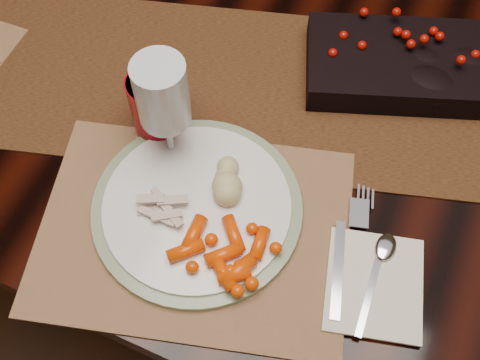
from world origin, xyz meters
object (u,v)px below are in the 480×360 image
at_px(mashed_potatoes, 228,176).
at_px(turkey_shreds, 161,207).
at_px(centerpiece, 410,62).
at_px(wine_glass, 166,115).
at_px(napkin, 374,284).
at_px(dinner_plate, 197,207).
at_px(baby_carrots, 220,247).
at_px(red_cup, 157,105).
at_px(dining_table, 295,182).
at_px(placemat_main, 194,230).

relative_size(mashed_potatoes, turkey_shreds, 1.07).
xyz_separation_m(centerpiece, mashed_potatoes, (-0.17, -0.30, 0.01)).
xyz_separation_m(centerpiece, wine_glass, (-0.27, -0.27, 0.06)).
relative_size(mashed_potatoes, napkin, 0.54).
bearing_deg(dinner_plate, baby_carrots, -40.12).
relative_size(dinner_plate, red_cup, 2.79).
height_order(dinner_plate, wine_glass, wine_glass).
distance_m(dining_table, centerpiece, 0.43).
relative_size(dinner_plate, baby_carrots, 2.71).
bearing_deg(centerpiece, placemat_main, -116.48).
height_order(centerpiece, red_cup, red_cup).
bearing_deg(dining_table, baby_carrots, -89.74).
xyz_separation_m(centerpiece, turkey_shreds, (-0.23, -0.37, -0.01)).
relative_size(placemat_main, napkin, 2.93).
distance_m(centerpiece, dinner_plate, 0.39).
xyz_separation_m(dinner_plate, baby_carrots, (0.06, -0.05, 0.02)).
bearing_deg(baby_carrots, centerpiece, 70.55).
distance_m(baby_carrots, wine_glass, 0.19).
bearing_deg(dining_table, mashed_potatoes, -96.27).
distance_m(dining_table, mashed_potatoes, 0.49).
distance_m(centerpiece, wine_glass, 0.39).
relative_size(centerpiece, dinner_plate, 1.08).
bearing_deg(red_cup, napkin, -16.79).
bearing_deg(napkin, baby_carrots, 177.58).
relative_size(centerpiece, placemat_main, 0.75).
bearing_deg(placemat_main, dining_table, 66.81).
relative_size(placemat_main, red_cup, 4.03).
bearing_deg(dinner_plate, napkin, -1.35).
xyz_separation_m(mashed_potatoes, red_cup, (-0.14, 0.06, 0.02)).
bearing_deg(turkey_shreds, napkin, 4.05).
bearing_deg(red_cup, baby_carrots, -42.21).
distance_m(centerpiece, napkin, 0.35).
bearing_deg(dinner_plate, red_cup, 136.77).
height_order(dining_table, wine_glass, wine_glass).
height_order(dinner_plate, red_cup, red_cup).
bearing_deg(wine_glass, turkey_shreds, -70.74).
distance_m(dining_table, napkin, 0.53).
distance_m(centerpiece, mashed_potatoes, 0.34).
xyz_separation_m(dinner_plate, napkin, (0.25, -0.01, -0.01)).
height_order(turkey_shreds, napkin, turkey_shreds).
height_order(centerpiece, mashed_potatoes, centerpiece).
bearing_deg(red_cup, mashed_potatoes, -22.82).
height_order(dining_table, placemat_main, placemat_main).
bearing_deg(placemat_main, napkin, -10.17).
relative_size(centerpiece, turkey_shreds, 4.37).
relative_size(mashed_potatoes, wine_glass, 0.40).
height_order(mashed_potatoes, napkin, mashed_potatoes).
bearing_deg(turkey_shreds, red_cup, 118.44).
bearing_deg(mashed_potatoes, dining_table, 83.73).
xyz_separation_m(dining_table, wine_glass, (-0.13, -0.24, 0.47)).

